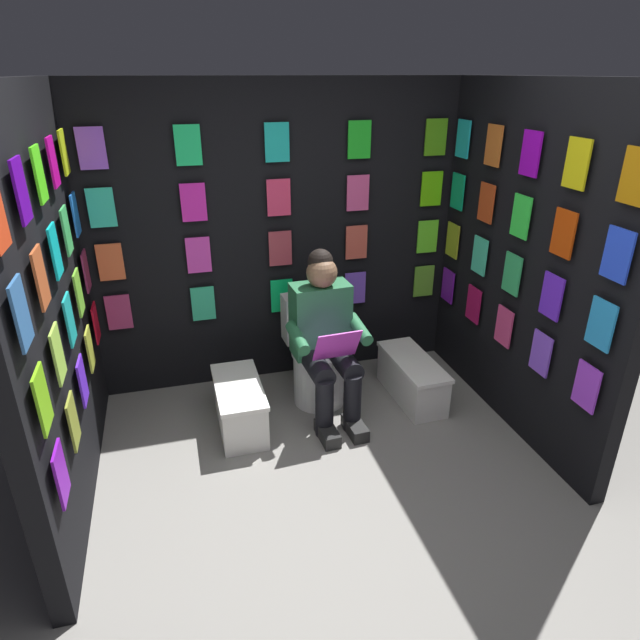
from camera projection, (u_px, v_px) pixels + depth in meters
name	position (u px, v px, depth m)	size (l,w,h in m)	color
ground_plane	(364.00, 558.00, 2.79)	(30.00, 30.00, 0.00)	gray
display_wall_back	(278.00, 238.00, 4.09)	(2.84, 0.14, 2.24)	black
display_wall_left	(525.00, 265.00, 3.53)	(0.14, 1.97, 2.24)	black
display_wall_right	(50.00, 312.00, 2.84)	(0.14, 1.97, 2.24)	black
toilet	(316.00, 357.00, 4.05)	(0.41, 0.56, 0.77)	white
person_reading	(326.00, 337.00, 3.74)	(0.54, 0.70, 1.19)	#286B42
comic_longbox_near	(240.00, 406.00, 3.74)	(0.31, 0.67, 0.34)	white
comic_longbox_far	(412.00, 378.00, 4.09)	(0.31, 0.72, 0.32)	white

